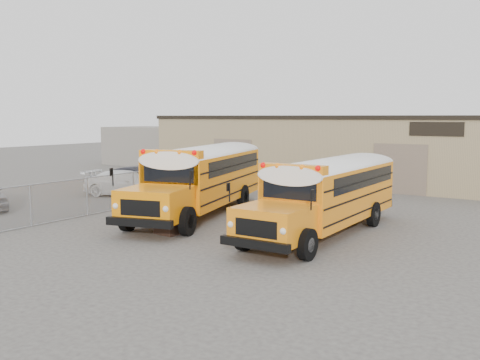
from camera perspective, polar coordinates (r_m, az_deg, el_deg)
The scene contains 9 objects.
ground at distance 21.82m, azimuth -5.52°, elevation -5.43°, with size 120.00×120.00×0.00m, color #484542.
warehouse at distance 39.03m, azimuth 13.20°, elevation 3.34°, with size 30.20×10.20×4.67m.
chainlink_fence at distance 27.82m, azimuth -11.31°, elevation -0.99°, with size 0.07×18.07×1.81m.
distant_building_left at distance 52.45m, azimuth -9.22°, elevation 3.65°, with size 8.00×6.00×3.60m, color gray.
school_bus_left at distance 31.72m, azimuth 0.57°, elevation 1.88°, with size 5.48×11.49×3.27m.
school_bus_right at distance 27.23m, azimuth 14.52°, elevation 0.52°, with size 3.10×10.27×3.00m.
tarp_bundle at distance 21.27m, azimuth -7.49°, elevation -3.71°, with size 1.08×1.08×1.47m.
car_white at distance 31.71m, azimuth -12.01°, elevation -0.36°, with size 2.07×5.09×1.48m, color white.
car_dark at distance 33.78m, azimuth -10.64°, elevation 0.12°, with size 1.59×4.56×1.50m, color black.
Camera 1 is at (13.41, -16.59, 4.62)m, focal length 40.00 mm.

